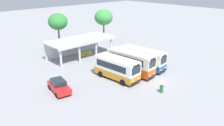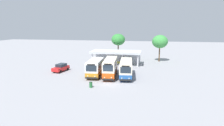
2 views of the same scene
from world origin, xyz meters
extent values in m
plane|color=#939399|center=(0.00, 0.00, 0.00)|extent=(180.00, 180.00, 0.00)
cylinder|color=black|center=(-2.47, 1.93, 0.45)|extent=(0.28, 0.91, 0.90)
cylinder|color=black|center=(-4.69, 1.78, 0.45)|extent=(0.28, 0.91, 0.90)
cylinder|color=black|center=(-2.76, 6.19, 0.45)|extent=(0.28, 0.91, 0.90)
cylinder|color=black|center=(-4.98, 6.04, 0.45)|extent=(0.28, 0.91, 0.90)
cube|color=orange|center=(-3.72, 3.99, 0.86)|extent=(2.78, 7.03, 0.96)
cube|color=white|center=(-3.72, 3.99, 2.18)|extent=(2.78, 7.03, 1.67)
cube|color=white|center=(-3.72, 3.99, 3.07)|extent=(2.70, 6.81, 0.12)
cube|color=black|center=(-3.49, 0.52, 0.52)|extent=(2.21, 0.25, 0.28)
cube|color=#1E2833|center=(-3.49, 0.57, 2.23)|extent=(1.90, 0.18, 1.09)
cube|color=black|center=(-3.49, 0.57, 2.89)|extent=(1.39, 0.14, 0.24)
cube|color=#1E2833|center=(-2.58, 4.17, 2.23)|extent=(0.41, 5.50, 0.92)
cube|color=#1E2833|center=(-4.88, 4.01, 2.23)|extent=(0.41, 5.50, 0.92)
sphere|color=#EAEACC|center=(-2.85, 0.58, 0.83)|extent=(0.20, 0.20, 0.20)
sphere|color=#EAEACC|center=(-4.13, 0.49, 0.83)|extent=(0.20, 0.20, 0.20)
cylinder|color=black|center=(0.43, 1.74, 0.45)|extent=(0.30, 0.92, 0.90)
cylinder|color=black|center=(-1.58, 1.57, 0.45)|extent=(0.30, 0.92, 0.90)
cylinder|color=black|center=(0.03, 6.50, 0.45)|extent=(0.30, 0.92, 0.90)
cylinder|color=black|center=(-1.98, 6.32, 0.45)|extent=(0.30, 0.92, 0.90)
cube|color=#D14C14|center=(-0.77, 4.03, 0.98)|extent=(2.77, 7.85, 1.20)
cube|color=beige|center=(-0.77, 4.03, 2.43)|extent=(2.77, 7.85, 1.69)
cube|color=beige|center=(-0.77, 4.03, 3.33)|extent=(2.68, 7.61, 0.12)
cube|color=black|center=(-0.45, 0.17, 0.52)|extent=(2.02, 0.27, 0.28)
cube|color=#1E2833|center=(-0.45, 0.21, 2.48)|extent=(1.74, 0.20, 1.10)
cube|color=black|center=(-0.45, 0.21, 3.15)|extent=(1.27, 0.16, 0.24)
cube|color=#1E2833|center=(0.26, 4.22, 2.48)|extent=(0.56, 6.14, 0.93)
cube|color=#1E2833|center=(-1.83, 4.04, 2.48)|extent=(0.56, 6.14, 0.93)
sphere|color=#EAEACC|center=(0.13, 0.23, 0.83)|extent=(0.20, 0.20, 0.20)
sphere|color=#EAEACC|center=(-1.03, 0.13, 0.83)|extent=(0.20, 0.20, 0.20)
cylinder|color=black|center=(3.42, 1.95, 0.45)|extent=(0.30, 0.92, 0.90)
cylinder|color=black|center=(1.36, 1.76, 0.45)|extent=(0.30, 0.92, 0.90)
cylinder|color=black|center=(2.99, 6.68, 0.45)|extent=(0.30, 0.92, 0.90)
cylinder|color=black|center=(0.93, 6.50, 0.45)|extent=(0.30, 0.92, 0.90)
cube|color=#23569E|center=(2.17, 4.22, 0.87)|extent=(2.86, 7.84, 0.97)
cube|color=beige|center=(2.17, 4.22, 2.19)|extent=(2.86, 7.84, 1.67)
cube|color=beige|center=(2.17, 4.22, 3.08)|extent=(2.77, 7.61, 0.12)
cube|color=black|center=(2.52, 0.37, 0.52)|extent=(2.07, 0.29, 0.28)
cube|color=#1E2833|center=(2.52, 0.41, 2.24)|extent=(1.78, 0.21, 1.08)
cube|color=black|center=(2.52, 0.41, 2.90)|extent=(1.30, 0.17, 0.24)
cube|color=#1E2833|center=(3.24, 4.42, 2.24)|extent=(0.59, 6.12, 0.92)
cube|color=#1E2833|center=(1.09, 4.22, 2.24)|extent=(0.59, 6.12, 0.92)
sphere|color=#EAEACC|center=(3.12, 0.43, 0.83)|extent=(0.20, 0.20, 0.20)
sphere|color=#EAEACC|center=(1.93, 0.33, 0.83)|extent=(0.20, 0.20, 0.20)
cylinder|color=black|center=(-11.30, 4.64, 0.32)|extent=(0.29, 0.66, 0.64)
cylinder|color=black|center=(-12.94, 4.94, 0.32)|extent=(0.29, 0.66, 0.64)
cylinder|color=black|center=(-10.86, 7.11, 0.32)|extent=(0.29, 0.66, 0.64)
cylinder|color=black|center=(-12.49, 7.40, 0.32)|extent=(0.29, 0.66, 0.64)
cube|color=red|center=(-11.90, 6.02, 0.67)|extent=(2.45, 4.29, 0.70)
cube|color=#1E2833|center=(-11.86, 6.22, 1.32)|extent=(1.85, 2.33, 0.60)
cylinder|color=silver|center=(-7.13, 13.34, 1.60)|extent=(0.36, 0.36, 3.20)
cylinder|color=silver|center=(-3.45, 13.34, 1.60)|extent=(0.36, 0.36, 3.20)
cylinder|color=silver|center=(0.23, 13.34, 1.60)|extent=(0.36, 0.36, 3.20)
cylinder|color=silver|center=(3.91, 13.34, 1.60)|extent=(0.36, 0.36, 3.20)
cube|color=silver|center=(-1.61, 17.90, 1.60)|extent=(11.84, 0.20, 3.20)
cube|color=silver|center=(-1.61, 15.52, 3.30)|extent=(12.34, 5.46, 0.20)
cube|color=silver|center=(-1.61, 12.84, 3.06)|extent=(12.34, 0.10, 0.28)
cylinder|color=slate|center=(-1.58, 14.51, 0.22)|extent=(0.03, 0.03, 0.44)
cylinder|color=slate|center=(-1.93, 14.52, 0.22)|extent=(0.03, 0.03, 0.44)
cylinder|color=slate|center=(-1.56, 14.86, 0.22)|extent=(0.03, 0.03, 0.44)
cylinder|color=slate|center=(-1.91, 14.87, 0.22)|extent=(0.03, 0.03, 0.44)
cube|color=yellow|center=(-1.75, 14.69, 0.46)|extent=(0.46, 0.46, 0.04)
cube|color=yellow|center=(-1.74, 14.89, 0.66)|extent=(0.44, 0.06, 0.40)
cylinder|color=slate|center=(-0.98, 14.52, 0.22)|extent=(0.03, 0.03, 0.44)
cylinder|color=slate|center=(-1.33, 14.54, 0.22)|extent=(0.03, 0.03, 0.44)
cylinder|color=slate|center=(-0.97, 14.88, 0.22)|extent=(0.03, 0.03, 0.44)
cylinder|color=slate|center=(-1.32, 14.89, 0.22)|extent=(0.03, 0.03, 0.44)
cube|color=yellow|center=(-1.15, 14.71, 0.46)|extent=(0.46, 0.46, 0.04)
cube|color=yellow|center=(-1.14, 14.91, 0.66)|extent=(0.44, 0.06, 0.40)
cylinder|color=slate|center=(-0.38, 14.44, 0.22)|extent=(0.03, 0.03, 0.44)
cylinder|color=slate|center=(-0.74, 14.46, 0.22)|extent=(0.03, 0.03, 0.44)
cylinder|color=slate|center=(-0.37, 14.79, 0.22)|extent=(0.03, 0.03, 0.44)
cylinder|color=slate|center=(-0.72, 14.81, 0.22)|extent=(0.03, 0.03, 0.44)
cube|color=yellow|center=(-0.55, 14.62, 0.46)|extent=(0.46, 0.46, 0.04)
cube|color=yellow|center=(-0.54, 14.82, 0.66)|extent=(0.44, 0.06, 0.40)
cylinder|color=slate|center=(0.21, 14.52, 0.22)|extent=(0.03, 0.03, 0.44)
cylinder|color=slate|center=(-0.14, 14.54, 0.22)|extent=(0.03, 0.03, 0.44)
cylinder|color=slate|center=(0.23, 14.87, 0.22)|extent=(0.03, 0.03, 0.44)
cylinder|color=slate|center=(-0.12, 14.89, 0.22)|extent=(0.03, 0.03, 0.44)
cube|color=yellow|center=(0.04, 14.71, 0.46)|extent=(0.46, 0.46, 0.04)
cube|color=yellow|center=(0.05, 14.91, 0.66)|extent=(0.44, 0.06, 0.40)
cylinder|color=brown|center=(-2.11, 22.08, 2.15)|extent=(0.32, 0.32, 4.30)
ellipsoid|color=#338438|center=(-2.11, 22.08, 5.72)|extent=(3.80, 3.80, 3.23)
cylinder|color=brown|center=(9.24, 21.48, 1.92)|extent=(0.32, 0.32, 3.84)
ellipsoid|color=green|center=(9.24, 21.48, 5.39)|extent=(4.14, 4.14, 3.52)
cylinder|color=#266633|center=(-2.53, -2.91, 0.42)|extent=(0.48, 0.48, 0.85)
torus|color=black|center=(-2.53, -2.91, 0.87)|extent=(0.49, 0.49, 0.06)
camera|label=1|loc=(-24.72, -17.33, 13.51)|focal=36.37mm
camera|label=2|loc=(5.85, -29.42, 9.45)|focal=29.65mm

